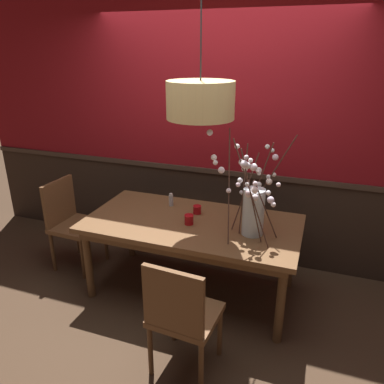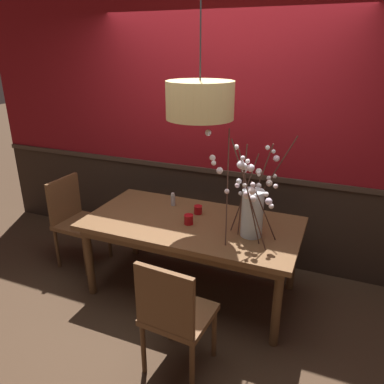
% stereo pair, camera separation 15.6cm
% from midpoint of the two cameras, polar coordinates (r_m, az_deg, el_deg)
% --- Properties ---
extents(ground_plane, '(24.00, 24.00, 0.00)m').
position_cam_midpoint_polar(ground_plane, '(3.69, 1.25, -14.77)').
color(ground_plane, '#422D1E').
extents(back_wall, '(5.77, 0.14, 2.93)m').
position_cam_midpoint_polar(back_wall, '(3.84, 6.03, 10.36)').
color(back_wall, '#2D2119').
rests_on(back_wall, ground).
extents(dining_table, '(1.89, 0.97, 0.73)m').
position_cam_midpoint_polar(dining_table, '(3.35, 1.34, -5.74)').
color(dining_table, brown).
rests_on(dining_table, ground).
extents(chair_far_side_right, '(0.46, 0.44, 0.93)m').
position_cam_midpoint_polar(chair_far_side_right, '(4.14, 9.24, -2.58)').
color(chair_far_side_right, brown).
rests_on(chair_far_side_right, ground).
extents(chair_far_side_left, '(0.44, 0.43, 0.93)m').
position_cam_midpoint_polar(chair_far_side_left, '(4.27, 1.81, -1.36)').
color(chair_far_side_left, brown).
rests_on(chair_far_side_left, ground).
extents(chair_near_side_right, '(0.47, 0.45, 0.91)m').
position_cam_midpoint_polar(chair_near_side_right, '(2.63, -1.02, -18.02)').
color(chair_near_side_right, brown).
rests_on(chair_near_side_right, ground).
extents(chair_head_west_end, '(0.45, 0.47, 0.93)m').
position_cam_midpoint_polar(chair_head_west_end, '(4.06, -16.41, -3.63)').
color(chair_head_west_end, brown).
rests_on(chair_head_west_end, ground).
extents(vase_with_blossoms, '(0.64, 0.69, 0.87)m').
position_cam_midpoint_polar(vase_with_blossoms, '(3.03, 10.55, -2.40)').
color(vase_with_blossoms, silver).
rests_on(vase_with_blossoms, dining_table).
extents(candle_holder_nearer_center, '(0.08, 0.08, 0.09)m').
position_cam_midpoint_polar(candle_holder_nearer_center, '(3.25, 0.86, -4.23)').
color(candle_holder_nearer_center, '#9E0F14').
rests_on(candle_holder_nearer_center, dining_table).
extents(candle_holder_nearer_edge, '(0.08, 0.08, 0.08)m').
position_cam_midpoint_polar(candle_holder_nearer_edge, '(3.45, 2.23, -2.72)').
color(candle_holder_nearer_edge, '#9E0F14').
rests_on(candle_holder_nearer_edge, dining_table).
extents(condiment_bottle, '(0.04, 0.04, 0.13)m').
position_cam_midpoint_polar(condiment_bottle, '(3.62, -1.70, -1.17)').
color(condiment_bottle, '#ADADB2').
rests_on(condiment_bottle, dining_table).
extents(pendant_lamp, '(0.53, 0.53, 1.28)m').
position_cam_midpoint_polar(pendant_lamp, '(2.94, 2.79, 13.84)').
color(pendant_lamp, tan).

